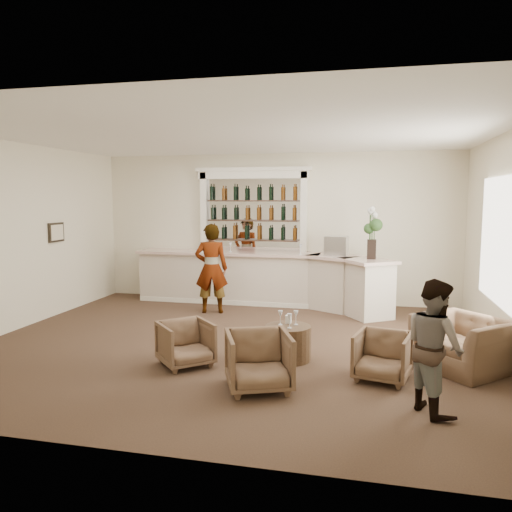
{
  "coord_description": "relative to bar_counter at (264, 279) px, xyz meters",
  "views": [
    {
      "loc": [
        2.1,
        -7.48,
        2.34
      ],
      "look_at": [
        0.15,
        0.9,
        1.32
      ],
      "focal_mm": 35.0,
      "sensor_mm": 36.0,
      "label": 1
    }
  ],
  "objects": [
    {
      "name": "armchair_left",
      "position": [
        -0.22,
        -4.12,
        -0.26
      ],
      "size": [
        0.96,
        0.96,
        0.63
      ],
      "primitive_type": "imported",
      "rotation": [
        0.0,
        0.0,
        0.75
      ],
      "color": "brown",
      "rests_on": "ground"
    },
    {
      "name": "armchair_far",
      "position": [
        3.51,
        -3.43,
        -0.21
      ],
      "size": [
        1.46,
        1.47,
        0.72
      ],
      "primitive_type": "imported",
      "rotation": [
        0.0,
        0.0,
        -0.81
      ],
      "color": "brown",
      "rests_on": "ground"
    },
    {
      "name": "flower_vase",
      "position": [
        2.27,
        -0.54,
        1.13
      ],
      "size": [
        0.27,
        0.27,
        1.01
      ],
      "color": "black",
      "rests_on": "bar_counter"
    },
    {
      "name": "cocktail_table",
      "position": [
        1.13,
        -3.55,
        -0.32
      ],
      "size": [
        0.66,
        0.66,
        0.5
      ],
      "primitive_type": "cylinder",
      "color": "#4B3320",
      "rests_on": "ground"
    },
    {
      "name": "wine_glass_bar_left",
      "position": [
        -0.76,
        0.05,
        0.67
      ],
      "size": [
        0.07,
        0.07,
        0.21
      ],
      "primitive_type": null,
      "color": "white",
      "rests_on": "bar_counter"
    },
    {
      "name": "bar_counter",
      "position": [
        0.0,
        0.0,
        0.0
      ],
      "size": [
        5.72,
        1.8,
        1.14
      ],
      "color": "silver",
      "rests_on": "ground"
    },
    {
      "name": "guest",
      "position": [
        2.96,
        -4.92,
        0.16
      ],
      "size": [
        0.83,
        0.89,
        1.47
      ],
      "primitive_type": "imported",
      "rotation": [
        0.0,
        0.0,
        2.06
      ],
      "color": "gray",
      "rests_on": "ground"
    },
    {
      "name": "espresso_machine",
      "position": [
        1.56,
        -0.08,
        0.77
      ],
      "size": [
        0.49,
        0.43,
        0.4
      ],
      "primitive_type": "cube",
      "rotation": [
        0.0,
        0.0,
        -0.11
      ],
      "color": "silver",
      "rests_on": "bar_counter"
    },
    {
      "name": "wine_glass_tbl_b",
      "position": [
        1.23,
        -3.47,
        0.03
      ],
      "size": [
        0.07,
        0.07,
        0.21
      ],
      "primitive_type": null,
      "color": "white",
      "rests_on": "cocktail_table"
    },
    {
      "name": "wine_glass_tbl_c",
      "position": [
        1.17,
        -3.68,
        0.03
      ],
      "size": [
        0.07,
        0.07,
        0.21
      ],
      "primitive_type": null,
      "color": "white",
      "rests_on": "cocktail_table"
    },
    {
      "name": "armchair_center",
      "position": [
        0.96,
        -4.74,
        -0.22
      ],
      "size": [
        1.0,
        1.01,
        0.71
      ],
      "primitive_type": "imported",
      "rotation": [
        0.0,
        0.0,
        0.38
      ],
      "color": "brown",
      "rests_on": "ground"
    },
    {
      "name": "wine_glass_bar_right",
      "position": [
        0.81,
        -0.05,
        0.67
      ],
      "size": [
        0.07,
        0.07,
        0.21
      ],
      "primitive_type": null,
      "color": "white",
      "rests_on": "bar_counter"
    },
    {
      "name": "napkin_holder",
      "position": [
        1.11,
        -3.41,
        -0.01
      ],
      "size": [
        0.08,
        0.08,
        0.12
      ],
      "primitive_type": "cube",
      "color": "white",
      "rests_on": "cocktail_table"
    },
    {
      "name": "sommelier",
      "position": [
        -0.87,
        -0.96,
        0.33
      ],
      "size": [
        0.75,
        0.59,
        1.82
      ],
      "primitive_type": "imported",
      "rotation": [
        0.0,
        0.0,
        3.39
      ],
      "color": "gray",
      "rests_on": "ground"
    },
    {
      "name": "back_bar_alcove",
      "position": [
        -0.34,
        0.41,
        1.46
      ],
      "size": [
        2.64,
        0.25,
        3.0
      ],
      "color": "white",
      "rests_on": "ground"
    },
    {
      "name": "ground",
      "position": [
        0.16,
        -3.0,
        -0.57
      ],
      "size": [
        8.0,
        8.0,
        0.0
      ],
      "primitive_type": "plane",
      "color": "#503828",
      "rests_on": "ground"
    },
    {
      "name": "wine_glass_tbl_a",
      "position": [
        1.01,
        -3.52,
        0.03
      ],
      "size": [
        0.07,
        0.07,
        0.21
      ],
      "primitive_type": null,
      "color": "white",
      "rests_on": "cocktail_table"
    },
    {
      "name": "armchair_right",
      "position": [
        2.44,
        -4.07,
        -0.26
      ],
      "size": [
        0.8,
        0.82,
        0.62
      ],
      "primitive_type": "imported",
      "rotation": [
        0.0,
        0.0,
        -0.22
      ],
      "color": "brown",
      "rests_on": "ground"
    },
    {
      "name": "room_shell",
      "position": [
        0.33,
        -2.29,
        1.77
      ],
      "size": [
        8.04,
        7.02,
        3.32
      ],
      "color": "#EFE5C6",
      "rests_on": "ground"
    }
  ]
}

